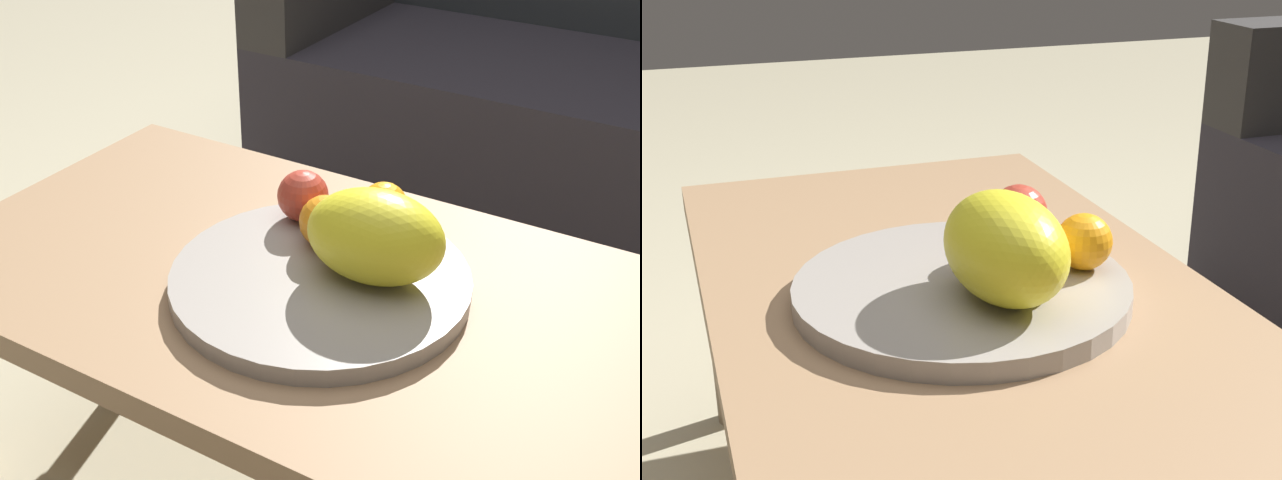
% 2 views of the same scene
% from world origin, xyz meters
% --- Properties ---
extents(coffee_table, '(1.09, 0.59, 0.42)m').
position_xyz_m(coffee_table, '(0.00, 0.00, 0.38)').
color(coffee_table, '#9F7A56').
rests_on(coffee_table, ground_plane).
extents(fruit_bowl, '(0.40, 0.40, 0.03)m').
position_xyz_m(fruit_bowl, '(0.01, -0.01, 0.44)').
color(fruit_bowl, '#9E968E').
rests_on(fruit_bowl, coffee_table).
extents(melon_large_front, '(0.19, 0.14, 0.12)m').
position_xyz_m(melon_large_front, '(0.08, 0.02, 0.51)').
color(melon_large_front, yellow).
rests_on(melon_large_front, fruit_bowl).
extents(orange_front, '(0.07, 0.07, 0.07)m').
position_xyz_m(orange_front, '(0.03, 0.14, 0.48)').
color(orange_front, orange).
rests_on(orange_front, fruit_bowl).
extents(orange_left, '(0.07, 0.07, 0.07)m').
position_xyz_m(orange_left, '(-0.02, 0.06, 0.48)').
color(orange_left, orange).
rests_on(orange_left, fruit_bowl).
extents(apple_front, '(0.07, 0.07, 0.07)m').
position_xyz_m(apple_front, '(-0.08, 0.10, 0.48)').
color(apple_front, '#B23929').
rests_on(apple_front, fruit_bowl).
extents(banana_bunch, '(0.17, 0.11, 0.06)m').
position_xyz_m(banana_bunch, '(0.03, 0.06, 0.48)').
color(banana_bunch, yellow).
rests_on(banana_bunch, fruit_bowl).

